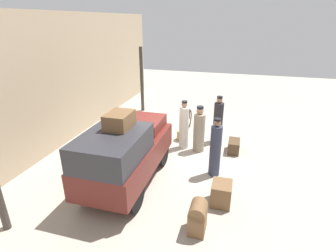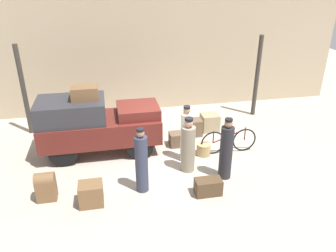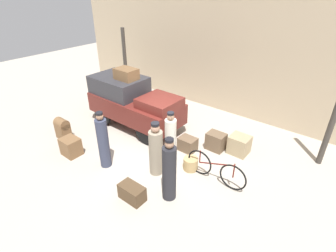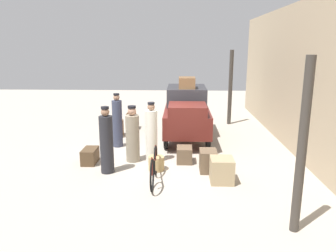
{
  "view_description": "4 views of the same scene",
  "coord_description": "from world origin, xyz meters",
  "px_view_note": "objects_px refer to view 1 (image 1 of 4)",
  "views": [
    {
      "loc": [
        -7.54,
        -1.99,
        4.24
      ],
      "look_at": [
        0.2,
        0.2,
        0.95
      ],
      "focal_mm": 28.0,
      "sensor_mm": 36.0,
      "label": 1
    },
    {
      "loc": [
        -1.52,
        -8.43,
        5.09
      ],
      "look_at": [
        0.2,
        0.2,
        0.95
      ],
      "focal_mm": 35.0,
      "sensor_mm": 36.0,
      "label": 2
    },
    {
      "loc": [
        4.54,
        -5.19,
        4.85
      ],
      "look_at": [
        0.2,
        0.2,
        0.95
      ],
      "focal_mm": 28.0,
      "sensor_mm": 36.0,
      "label": 3
    },
    {
      "loc": [
        9.43,
        0.57,
        3.2
      ],
      "look_at": [
        0.2,
        0.2,
        0.95
      ],
      "focal_mm": 35.0,
      "sensor_mm": 36.0,
      "label": 4
    }
  ],
  "objects_px": {
    "suitcase_tan_flat": "(234,146)",
    "suitcase_small_leather": "(158,139)",
    "porter_carrying_trunk": "(199,131)",
    "suitcase_black_upright": "(221,193)",
    "porter_standing_middle": "(215,149)",
    "trunk_on_truck_roof": "(119,120)",
    "truck": "(126,152)",
    "bicycle": "(187,123)",
    "wicker_basket": "(182,135)",
    "trunk_large_brown": "(149,129)",
    "conductor_in_dark_uniform": "(184,127)",
    "porter_lifting_near_truck": "(218,121)",
    "trunk_wicker_pale": "(148,122)",
    "trunk_barrel_dark": "(198,216)"
  },
  "relations": [
    {
      "from": "conductor_in_dark_uniform",
      "to": "suitcase_black_upright",
      "type": "relative_size",
      "value": 3.03
    },
    {
      "from": "conductor_in_dark_uniform",
      "to": "porter_standing_middle",
      "type": "distance_m",
      "value": 1.91
    },
    {
      "from": "trunk_wicker_pale",
      "to": "trunk_barrel_dark",
      "type": "xyz_separation_m",
      "value": [
        -5.13,
        -2.97,
        0.09
      ]
    },
    {
      "from": "porter_carrying_trunk",
      "to": "trunk_large_brown",
      "type": "xyz_separation_m",
      "value": [
        0.72,
        2.08,
        -0.44
      ]
    },
    {
      "from": "wicker_basket",
      "to": "trunk_barrel_dark",
      "type": "height_order",
      "value": "trunk_barrel_dark"
    },
    {
      "from": "wicker_basket",
      "to": "trunk_on_truck_roof",
      "type": "xyz_separation_m",
      "value": [
        -3.38,
        0.84,
        1.77
      ]
    },
    {
      "from": "bicycle",
      "to": "trunk_large_brown",
      "type": "distance_m",
      "value": 1.56
    },
    {
      "from": "porter_lifting_near_truck",
      "to": "porter_standing_middle",
      "type": "bearing_deg",
      "value": -176.09
    },
    {
      "from": "trunk_wicker_pale",
      "to": "trunk_large_brown",
      "type": "height_order",
      "value": "trunk_wicker_pale"
    },
    {
      "from": "conductor_in_dark_uniform",
      "to": "trunk_on_truck_roof",
      "type": "relative_size",
      "value": 2.26
    },
    {
      "from": "truck",
      "to": "conductor_in_dark_uniform",
      "type": "bearing_deg",
      "value": -21.7
    },
    {
      "from": "truck",
      "to": "trunk_on_truck_roof",
      "type": "xyz_separation_m",
      "value": [
        -0.22,
        0.0,
        0.98
      ]
    },
    {
      "from": "suitcase_tan_flat",
      "to": "trunk_on_truck_roof",
      "type": "height_order",
      "value": "trunk_on_truck_roof"
    },
    {
      "from": "trunk_wicker_pale",
      "to": "suitcase_black_upright",
      "type": "xyz_separation_m",
      "value": [
        -4.05,
        -3.37,
        -0.01
      ]
    },
    {
      "from": "wicker_basket",
      "to": "suitcase_small_leather",
      "type": "relative_size",
      "value": 0.77
    },
    {
      "from": "wicker_basket",
      "to": "conductor_in_dark_uniform",
      "type": "distance_m",
      "value": 0.88
    },
    {
      "from": "porter_carrying_trunk",
      "to": "suitcase_small_leather",
      "type": "bearing_deg",
      "value": 87.87
    },
    {
      "from": "suitcase_tan_flat",
      "to": "trunk_on_truck_roof",
      "type": "distance_m",
      "value": 4.38
    },
    {
      "from": "porter_lifting_near_truck",
      "to": "bicycle",
      "type": "bearing_deg",
      "value": 64.96
    },
    {
      "from": "trunk_wicker_pale",
      "to": "trunk_on_truck_roof",
      "type": "bearing_deg",
      "value": -169.03
    },
    {
      "from": "porter_carrying_trunk",
      "to": "trunk_on_truck_roof",
      "type": "relative_size",
      "value": 2.11
    },
    {
      "from": "porter_carrying_trunk",
      "to": "suitcase_black_upright",
      "type": "height_order",
      "value": "porter_carrying_trunk"
    },
    {
      "from": "wicker_basket",
      "to": "suitcase_small_leather",
      "type": "xyz_separation_m",
      "value": [
        -0.63,
        0.75,
        0.03
      ]
    },
    {
      "from": "suitcase_small_leather",
      "to": "trunk_large_brown",
      "type": "height_order",
      "value": "trunk_large_brown"
    },
    {
      "from": "porter_lifting_near_truck",
      "to": "trunk_barrel_dark",
      "type": "xyz_separation_m",
      "value": [
        -4.62,
        -0.07,
        -0.41
      ]
    },
    {
      "from": "porter_standing_middle",
      "to": "trunk_on_truck_roof",
      "type": "relative_size",
      "value": 2.3
    },
    {
      "from": "porter_standing_middle",
      "to": "trunk_wicker_pale",
      "type": "relative_size",
      "value": 2.92
    },
    {
      "from": "trunk_barrel_dark",
      "to": "porter_lifting_near_truck",
      "type": "bearing_deg",
      "value": 0.89
    },
    {
      "from": "suitcase_tan_flat",
      "to": "suitcase_small_leather",
      "type": "bearing_deg",
      "value": 93.76
    },
    {
      "from": "truck",
      "to": "wicker_basket",
      "type": "xyz_separation_m",
      "value": [
        3.16,
        -0.84,
        -0.79
      ]
    },
    {
      "from": "suitcase_small_leather",
      "to": "suitcase_tan_flat",
      "type": "relative_size",
      "value": 0.82
    },
    {
      "from": "trunk_large_brown",
      "to": "porter_standing_middle",
      "type": "bearing_deg",
      "value": -127.07
    },
    {
      "from": "bicycle",
      "to": "porter_carrying_trunk",
      "type": "relative_size",
      "value": 1.1
    },
    {
      "from": "suitcase_black_upright",
      "to": "trunk_on_truck_roof",
      "type": "relative_size",
      "value": 0.75
    },
    {
      "from": "bicycle",
      "to": "porter_carrying_trunk",
      "type": "distance_m",
      "value": 1.69
    },
    {
      "from": "porter_lifting_near_truck",
      "to": "suitcase_black_upright",
      "type": "relative_size",
      "value": 3.06
    },
    {
      "from": "wicker_basket",
      "to": "trunk_on_truck_roof",
      "type": "height_order",
      "value": "trunk_on_truck_roof"
    },
    {
      "from": "bicycle",
      "to": "trunk_on_truck_roof",
      "type": "bearing_deg",
      "value": 168.67
    },
    {
      "from": "suitcase_black_upright",
      "to": "trunk_on_truck_roof",
      "type": "xyz_separation_m",
      "value": [
        -0.05,
        2.58,
        1.67
      ]
    },
    {
      "from": "porter_standing_middle",
      "to": "conductor_in_dark_uniform",
      "type": "bearing_deg",
      "value": 40.42
    },
    {
      "from": "porter_carrying_trunk",
      "to": "trunk_on_truck_roof",
      "type": "distance_m",
      "value": 3.35
    },
    {
      "from": "trunk_wicker_pale",
      "to": "suitcase_tan_flat",
      "type": "relative_size",
      "value": 0.9
    },
    {
      "from": "suitcase_black_upright",
      "to": "trunk_on_truck_roof",
      "type": "bearing_deg",
      "value": 91.07
    },
    {
      "from": "wicker_basket",
      "to": "porter_lifting_near_truck",
      "type": "bearing_deg",
      "value": -80.43
    },
    {
      "from": "porter_lifting_near_truck",
      "to": "suitcase_tan_flat",
      "type": "distance_m",
      "value": 1.1
    },
    {
      "from": "trunk_wicker_pale",
      "to": "truck",
      "type": "bearing_deg",
      "value": -168.42
    },
    {
      "from": "trunk_barrel_dark",
      "to": "trunk_large_brown",
      "type": "height_order",
      "value": "trunk_barrel_dark"
    },
    {
      "from": "suitcase_black_upright",
      "to": "conductor_in_dark_uniform",
      "type": "bearing_deg",
      "value": 29.73
    },
    {
      "from": "suitcase_black_upright",
      "to": "suitcase_tan_flat",
      "type": "bearing_deg",
      "value": -3.36
    },
    {
      "from": "truck",
      "to": "porter_standing_middle",
      "type": "xyz_separation_m",
      "value": [
        1.1,
        -2.26,
        -0.17
      ]
    }
  ]
}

